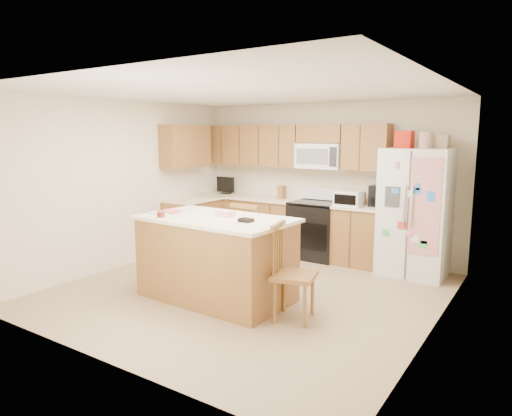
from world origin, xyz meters
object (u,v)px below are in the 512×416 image
Objects in this scene: stove at (316,229)px; windsor_chair_right at (292,275)px; refrigerator at (415,211)px; island at (216,258)px; windsor_chair_back at (251,245)px; windsor_chair_left at (167,253)px.

windsor_chair_right is (0.90, -2.45, 0.03)m from stove.
refrigerator is 1.09× the size of island.
windsor_chair_back is at bearing 142.03° from windsor_chair_right.
refrigerator reaches higher than stove.
windsor_chair_back is 1.02× the size of windsor_chair_right.
refrigerator is at bearing 52.98° from island.
island is 0.79m from windsor_chair_back.
stove is 2.39m from island.
windsor_chair_right is at bearing -3.57° from island.
island is at bearing -6.78° from windsor_chair_left.
windsor_chair_back is (-1.77, -1.52, -0.41)m from refrigerator.
windsor_chair_right is at bearing -5.07° from windsor_chair_left.
windsor_chair_back is at bearing 36.41° from windsor_chair_left.
windsor_chair_back is 1.40m from windsor_chair_right.
stove is at bearing 85.78° from island.
windsor_chair_left is at bearing -140.67° from refrigerator.
island is at bearing -127.02° from refrigerator.
windsor_chair_back is at bearing -97.06° from stove.
refrigerator is at bearing 74.37° from windsor_chair_right.
refrigerator reaches higher than windsor_chair_back.
windsor_chair_right is (1.08, -0.07, -0.01)m from island.
stove is 2.53m from windsor_chair_left.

